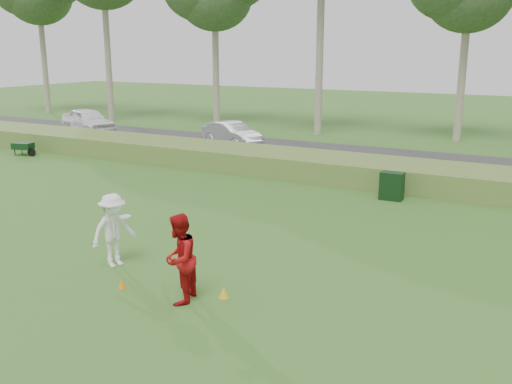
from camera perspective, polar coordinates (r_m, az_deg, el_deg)
The scene contains 11 objects.
ground at distance 13.20m, azimuth -8.44°, elevation -9.27°, with size 120.00×120.00×0.00m, color #2D5E1F.
reed_strip at distance 23.32m, azimuth 9.44°, elevation 2.23°, with size 80.00×3.00×0.90m, color #4E712D.
park_road at distance 28.09m, azimuth 12.80°, elevation 3.23°, with size 80.00×6.00×0.06m, color #2D2D2D.
player_white at distance 14.34m, azimuth -14.06°, elevation -3.72°, with size 1.03×1.33×1.82m.
player_red at distance 12.05m, azimuth -7.69°, elevation -6.64°, with size 0.94×0.73×1.93m, color #AB0E11.
cone_orange at distance 13.27m, azimuth -13.26°, elevation -8.91°, with size 0.18×0.18×0.20m, color orange.
cone_yellow at distance 12.46m, azimuth -3.25°, elevation -9.99°, with size 0.22×0.22×0.24m, color #FFAF1A.
utility_cabinet at distance 20.64m, azimuth 13.42°, elevation 0.59°, with size 0.79×0.50×0.99m, color black.
wheelbarrow at distance 30.70m, azimuth -22.24°, elevation 4.26°, with size 1.34×0.82×0.64m.
car_left at distance 37.01m, azimuth -16.43°, elevation 6.85°, with size 1.81×4.51×1.54m, color white.
car_mid at distance 30.95m, azimuth -2.44°, elevation 5.83°, with size 1.36×3.91×1.29m, color #BABABF.
Camera 1 is at (7.40, -9.60, 5.23)m, focal length 40.00 mm.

